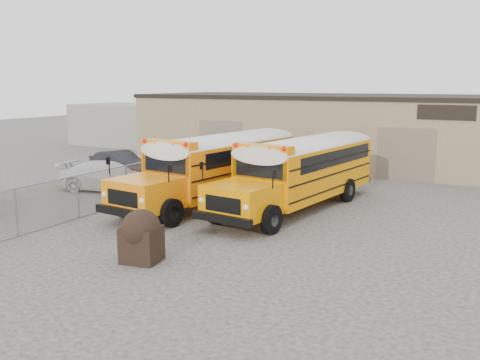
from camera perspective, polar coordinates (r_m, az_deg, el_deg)
The scene contains 9 objects.
ground at distance 19.21m, azimuth -3.87°, elevation -6.23°, with size 120.00×120.00×0.00m, color #33312F.
warehouse at distance 37.05m, azimuth 12.70°, elevation 5.29°, with size 30.20×10.20×4.67m.
chainlink_fence at distance 24.82m, azimuth -12.04°, elevation -0.50°, with size 0.07×18.07×1.81m.
distant_building_left at distance 49.37m, azimuth -12.19°, elevation 5.84°, with size 8.00×6.00×3.60m, color gray.
school_bus_left at distance 30.07m, azimuth 5.20°, elevation 3.37°, with size 4.05×11.13×3.19m.
school_bus_right at distance 29.50m, azimuth 12.67°, elevation 2.97°, with size 3.96×10.96×3.14m.
tarp_bundle at distance 16.79m, azimuth -10.49°, elevation -5.80°, with size 1.25×1.22×1.66m.
car_white at distance 28.20m, azimuth -13.85°, elevation 0.39°, with size 2.09×5.14×1.49m, color silver.
car_dark at distance 33.16m, azimuth -12.69°, elevation 1.84°, with size 1.51×4.33×1.43m, color black.
Camera 1 is at (9.77, -15.61, 5.47)m, focal length 40.00 mm.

